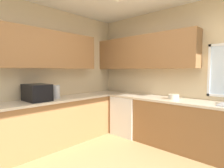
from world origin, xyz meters
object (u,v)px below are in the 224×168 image
at_px(dishwasher, 129,115).
at_px(kettle, 56,92).
at_px(microwave, 37,93).
at_px(bowl, 174,97).

height_order(dishwasher, kettle, kettle).
bearing_deg(microwave, dishwasher, 69.52).
bearing_deg(bowl, microwave, -132.88).
height_order(microwave, bowl, microwave).
bearing_deg(kettle, microwave, -93.23).
bearing_deg(dishwasher, kettle, -114.36).
xyz_separation_m(dishwasher, bowl, (1.01, 0.03, 0.51)).
xyz_separation_m(kettle, bowl, (1.65, 1.44, -0.08)).
height_order(kettle, bowl, kettle).
bearing_deg(bowl, kettle, -138.81).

